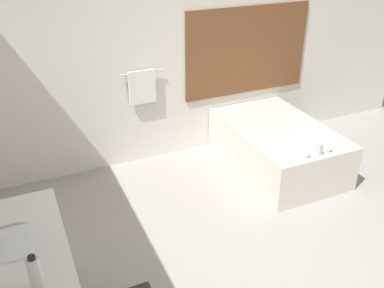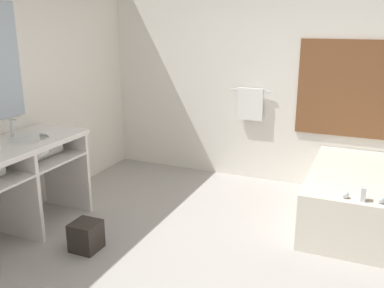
% 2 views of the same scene
% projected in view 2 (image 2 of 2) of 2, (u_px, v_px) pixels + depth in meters
% --- Properties ---
extents(ground_plane, '(16.00, 16.00, 0.00)m').
position_uv_depth(ground_plane, '(210.00, 268.00, 3.57)').
color(ground_plane, '#A8A39E').
rests_on(ground_plane, ground).
extents(wall_back_with_blinds, '(7.40, 0.13, 2.70)m').
position_uv_depth(wall_back_with_blinds, '(280.00, 75.00, 5.14)').
color(wall_back_with_blinds, white).
rests_on(wall_back_with_blinds, ground_plane).
extents(vanity_counter, '(0.65, 1.49, 0.91)m').
position_uv_depth(vanity_counter, '(15.00, 169.00, 3.93)').
color(vanity_counter, white).
rests_on(vanity_counter, ground_plane).
extents(sink_faucet, '(0.09, 0.04, 0.18)m').
position_uv_depth(sink_faucet, '(12.00, 128.00, 4.08)').
color(sink_faucet, silver).
rests_on(sink_faucet, vanity_counter).
extents(bathtub, '(1.04, 1.63, 0.65)m').
position_uv_depth(bathtub, '(363.00, 196.00, 4.28)').
color(bathtub, silver).
rests_on(bathtub, ground_plane).
extents(waste_bin, '(0.24, 0.24, 0.26)m').
position_uv_depth(waste_bin, '(86.00, 236.00, 3.82)').
color(waste_bin, '#2D2823').
rests_on(waste_bin, ground_plane).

